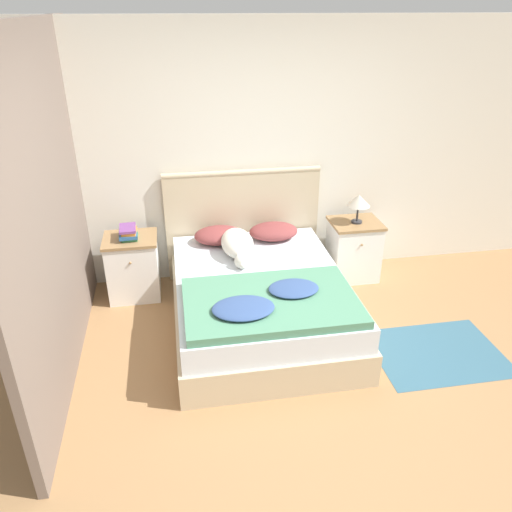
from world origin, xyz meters
name	(u,v)px	position (x,y,z in m)	size (l,w,h in m)	color
ground_plane	(304,404)	(0.00, 0.00, 0.00)	(16.00, 16.00, 0.00)	#997047
wall_back	(255,156)	(0.00, 2.13, 1.27)	(9.00, 0.06, 2.55)	silver
wall_side_left	(53,205)	(-1.73, 1.05, 1.27)	(0.06, 3.10, 2.55)	#706056
bed	(260,301)	(-0.14, 1.06, 0.25)	(1.51, 1.95, 0.51)	#C6B28E
headboard	(243,222)	(-0.14, 2.06, 0.60)	(1.59, 0.06, 1.16)	#C6B28E
nightstand_left	(133,267)	(-1.28, 1.79, 0.32)	(0.51, 0.45, 0.63)	white
nightstand_right	(353,249)	(0.99, 1.79, 0.32)	(0.51, 0.45, 0.63)	white
pillow_left	(219,235)	(-0.42, 1.81, 0.58)	(0.49, 0.36, 0.16)	brown
pillow_right	(274,231)	(0.13, 1.81, 0.58)	(0.49, 0.36, 0.16)	brown
quilt	(270,302)	(-0.15, 0.57, 0.55)	(1.35, 0.88, 0.12)	#4C8466
dog	(238,244)	(-0.27, 1.52, 0.61)	(0.30, 0.74, 0.22)	silver
book_stack	(129,233)	(-1.28, 1.77, 0.69)	(0.18, 0.24, 0.12)	#337547
table_lamp	(359,201)	(0.99, 1.78, 0.86)	(0.24, 0.24, 0.30)	#2D2D33
rug	(437,353)	(1.26, 0.39, 0.00)	(1.07, 0.81, 0.00)	#335B70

